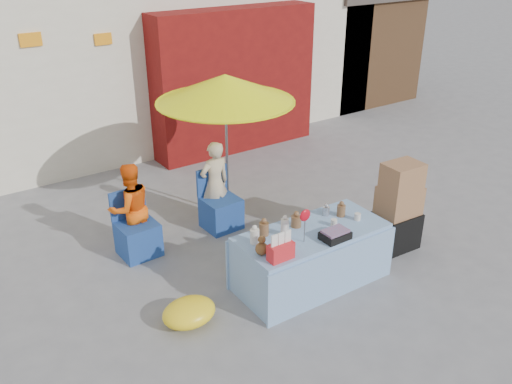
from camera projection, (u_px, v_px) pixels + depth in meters
ground at (272, 291)px, 6.34m from camera, size 80.00×80.00×0.00m
market_table at (311, 256)px, 6.35m from camera, size 1.84×0.88×1.10m
chair_left at (138, 236)px, 6.97m from camera, size 0.50×0.49×0.85m
chair_right at (221, 211)px, 7.61m from camera, size 0.50×0.49×0.85m
vendor_orange at (131, 208)px, 6.92m from camera, size 0.61×0.48×1.21m
vendor_beige at (215, 184)px, 7.55m from camera, size 0.46×0.31×1.24m
umbrella at (225, 89)px, 7.26m from camera, size 1.90×1.90×2.09m
box_stack at (398, 209)px, 7.00m from camera, size 0.57×0.47×1.21m
tarp_bundle at (189, 312)px, 5.77m from camera, size 0.72×0.65×0.27m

